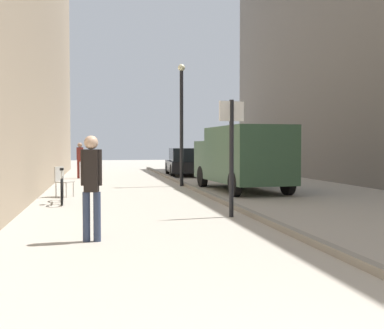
% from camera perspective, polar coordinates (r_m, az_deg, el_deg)
% --- Properties ---
extents(ground_plane, '(80.00, 80.00, 0.00)m').
position_cam_1_polar(ground_plane, '(13.58, -3.40, -4.47)').
color(ground_plane, '#A8A093').
extents(kerb_strip, '(0.16, 40.00, 0.12)m').
position_cam_1_polar(kerb_strip, '(13.87, 3.10, -4.08)').
color(kerb_strip, gray).
rests_on(kerb_strip, ground_plane).
extents(pedestrian_main_foreground, '(0.33, 0.26, 1.73)m').
position_cam_1_polar(pedestrian_main_foreground, '(23.94, -13.10, 0.78)').
color(pedestrian_main_foreground, maroon).
rests_on(pedestrian_main_foreground, ground_plane).
extents(pedestrian_mid_block, '(0.35, 0.23, 1.75)m').
position_cam_1_polar(pedestrian_mid_block, '(8.12, -11.80, -1.86)').
color(pedestrian_mid_block, '#2D3851').
rests_on(pedestrian_mid_block, ground_plane).
extents(delivery_van, '(2.32, 5.40, 2.24)m').
position_cam_1_polar(delivery_van, '(17.05, 5.90, 0.97)').
color(delivery_van, '#335138').
rests_on(delivery_van, ground_plane).
extents(parked_car, '(2.04, 4.30, 1.45)m').
position_cam_1_polar(parked_car, '(25.65, -0.82, 0.29)').
color(parked_car, black).
rests_on(parked_car, ground_plane).
extents(street_sign_post, '(0.59, 0.15, 2.60)m').
position_cam_1_polar(street_sign_post, '(10.72, 4.69, 2.01)').
color(street_sign_post, black).
rests_on(street_sign_post, ground_plane).
extents(lamp_post, '(0.28, 0.28, 4.76)m').
position_cam_1_polar(lamp_post, '(18.90, -1.25, 5.69)').
color(lamp_post, black).
rests_on(lamp_post, ground_plane).
extents(bicycle_leaning, '(0.17, 1.77, 0.98)m').
position_cam_1_polar(bicycle_leaning, '(13.74, -15.11, -2.87)').
color(bicycle_leaning, black).
rests_on(bicycle_leaning, ground_plane).
extents(cafe_chair_near_window, '(0.60, 0.60, 0.94)m').
position_cam_1_polar(cafe_chair_near_window, '(15.42, -15.09, -1.71)').
color(cafe_chair_near_window, '#B7B2A8').
rests_on(cafe_chair_near_window, ground_plane).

